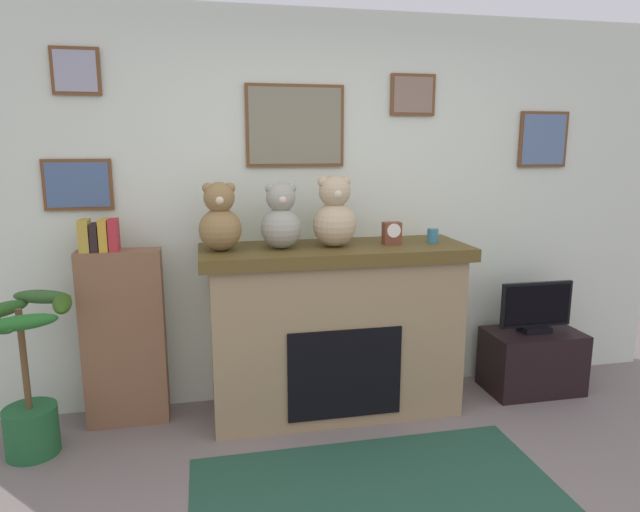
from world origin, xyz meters
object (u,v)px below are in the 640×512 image
(fireplace, at_px, (334,328))
(teddy_bear_grey, at_px, (281,219))
(teddy_bear_brown, at_px, (220,220))
(candle_jar, at_px, (433,236))
(teddy_bear_cream, at_px, (334,215))
(television, at_px, (536,308))
(potted_plant, at_px, (29,386))
(bookshelf, at_px, (123,333))
(mantel_clock, at_px, (392,233))
(tv_stand, at_px, (532,361))

(fireplace, bearing_deg, teddy_bear_grey, -176.97)
(fireplace, bearing_deg, teddy_bear_brown, -178.54)
(candle_jar, bearing_deg, teddy_bear_cream, -179.95)
(fireplace, xyz_separation_m, teddy_bear_grey, (-0.34, -0.02, 0.74))
(television, bearing_deg, teddy_bear_cream, -179.81)
(teddy_bear_grey, bearing_deg, teddy_bear_cream, -0.01)
(potted_plant, bearing_deg, bookshelf, 29.41)
(teddy_bear_cream, bearing_deg, television, 0.19)
(fireplace, distance_m, candle_jar, 0.89)
(fireplace, xyz_separation_m, teddy_bear_cream, (-0.01, -0.02, 0.75))
(bookshelf, bearing_deg, potted_plant, -150.59)
(bookshelf, bearing_deg, television, -2.08)
(mantel_clock, bearing_deg, tv_stand, 0.39)
(candle_jar, xyz_separation_m, teddy_bear_grey, (-1.00, -0.00, 0.14))
(fireplace, xyz_separation_m, potted_plant, (-1.81, -0.18, -0.15))
(television, height_order, teddy_bear_cream, teddy_bear_cream)
(teddy_bear_brown, relative_size, teddy_bear_grey, 1.02)
(teddy_bear_grey, bearing_deg, candle_jar, 0.03)
(teddy_bear_grey, bearing_deg, mantel_clock, -0.08)
(bookshelf, relative_size, teddy_bear_brown, 3.16)
(bookshelf, distance_m, teddy_bear_brown, 0.94)
(television, distance_m, teddy_bear_cream, 1.63)
(mantel_clock, bearing_deg, potted_plant, -175.69)
(fireplace, xyz_separation_m, tv_stand, (1.46, -0.01, -0.34))
(fireplace, distance_m, tv_stand, 1.50)
(bookshelf, distance_m, mantel_clock, 1.81)
(bookshelf, bearing_deg, mantel_clock, -3.61)
(television, bearing_deg, teddy_bear_brown, -179.87)
(tv_stand, xyz_separation_m, mantel_clock, (-1.09, -0.01, 0.97))
(potted_plant, relative_size, television, 1.72)
(teddy_bear_grey, bearing_deg, potted_plant, -173.55)
(television, xyz_separation_m, teddy_bear_cream, (-1.47, -0.00, 0.70))
(bookshelf, height_order, teddy_bear_cream, teddy_bear_cream)
(mantel_clock, distance_m, teddy_bear_cream, 0.40)
(potted_plant, distance_m, teddy_bear_cream, 2.02)
(fireplace, bearing_deg, television, -0.52)
(television, distance_m, mantel_clock, 1.23)
(bookshelf, xyz_separation_m, television, (2.79, -0.10, 0.02))
(television, height_order, teddy_bear_brown, teddy_bear_brown)
(potted_plant, height_order, mantel_clock, mantel_clock)
(fireplace, xyz_separation_m, bookshelf, (-1.33, 0.09, 0.03))
(television, height_order, mantel_clock, mantel_clock)
(tv_stand, height_order, television, television)
(potted_plant, bearing_deg, television, 2.99)
(tv_stand, distance_m, television, 0.39)
(fireplace, distance_m, bookshelf, 1.33)
(fireplace, relative_size, candle_jar, 18.24)
(tv_stand, bearing_deg, candle_jar, -179.59)
(potted_plant, xyz_separation_m, television, (3.27, 0.17, 0.20))
(teddy_bear_brown, distance_m, teddy_bear_cream, 0.70)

